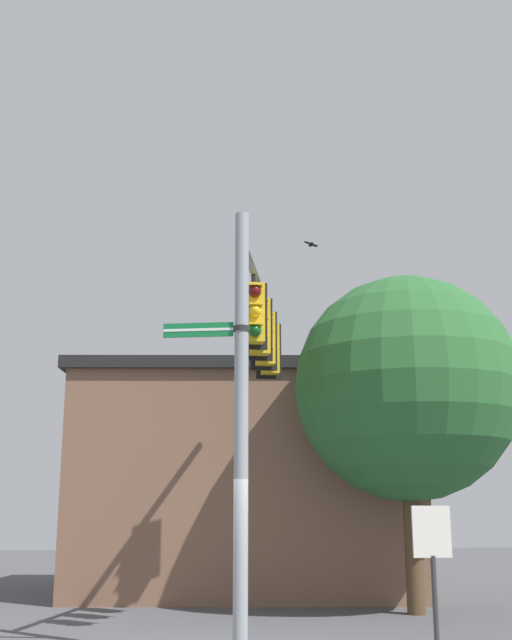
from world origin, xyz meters
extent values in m
cylinder|color=gray|center=(0.00, 0.00, 3.31)|extent=(0.22, 0.22, 6.63)
cylinder|color=gray|center=(-0.73, -2.77, 6.19)|extent=(1.60, 5.58, 0.14)
cylinder|color=black|center=(-0.42, -1.58, 6.03)|extent=(0.08, 0.08, 0.18)
cube|color=gold|center=(-0.42, -1.58, 5.42)|extent=(0.36, 0.30, 1.05)
sphere|color=#590F0F|center=(-0.42, -1.39, 5.77)|extent=(0.22, 0.22, 0.22)
cube|color=gold|center=(-0.42, -1.37, 5.87)|extent=(0.24, 0.20, 0.03)
sphere|color=yellow|center=(-0.42, -1.39, 5.42)|extent=(0.22, 0.22, 0.22)
cube|color=gold|center=(-0.42, -1.37, 5.52)|extent=(0.24, 0.20, 0.03)
sphere|color=#0F4C19|center=(-0.42, -1.39, 5.07)|extent=(0.22, 0.22, 0.22)
cube|color=gold|center=(-0.42, -1.37, 5.17)|extent=(0.24, 0.20, 0.03)
cube|color=black|center=(-0.42, -1.75, 5.42)|extent=(0.54, 0.03, 1.22)
cylinder|color=black|center=(-0.68, -2.59, 6.03)|extent=(0.08, 0.08, 0.18)
cube|color=gold|center=(-0.68, -2.59, 5.42)|extent=(0.36, 0.30, 1.05)
sphere|color=#590F0F|center=(-0.68, -2.40, 5.77)|extent=(0.22, 0.22, 0.22)
cube|color=gold|center=(-0.68, -2.38, 5.87)|extent=(0.24, 0.20, 0.03)
sphere|color=yellow|center=(-0.68, -2.40, 5.42)|extent=(0.22, 0.22, 0.22)
cube|color=gold|center=(-0.68, -2.38, 5.52)|extent=(0.24, 0.20, 0.03)
sphere|color=#0F4C19|center=(-0.68, -2.40, 5.07)|extent=(0.22, 0.22, 0.22)
cube|color=gold|center=(-0.68, -2.38, 5.17)|extent=(0.24, 0.20, 0.03)
cube|color=black|center=(-0.68, -2.76, 5.42)|extent=(0.54, 0.03, 1.22)
cylinder|color=black|center=(-0.95, -3.60, 6.03)|extent=(0.08, 0.08, 0.18)
cube|color=gold|center=(-0.95, -3.60, 5.42)|extent=(0.36, 0.30, 1.05)
sphere|color=#590F0F|center=(-0.95, -3.41, 5.77)|extent=(0.22, 0.22, 0.22)
cube|color=gold|center=(-0.95, -3.39, 5.87)|extent=(0.24, 0.20, 0.03)
sphere|color=yellow|center=(-0.95, -3.41, 5.42)|extent=(0.22, 0.22, 0.22)
cube|color=gold|center=(-0.95, -3.39, 5.52)|extent=(0.24, 0.20, 0.03)
sphere|color=#0F4C19|center=(-0.95, -3.41, 5.07)|extent=(0.22, 0.22, 0.22)
cube|color=gold|center=(-0.95, -3.39, 5.17)|extent=(0.24, 0.20, 0.03)
cube|color=black|center=(-0.95, -3.77, 5.42)|extent=(0.54, 0.03, 1.22)
cylinder|color=black|center=(-1.22, -4.61, 6.03)|extent=(0.08, 0.08, 0.18)
cube|color=gold|center=(-1.22, -4.61, 5.42)|extent=(0.36, 0.30, 1.05)
sphere|color=#590F0F|center=(-1.22, -4.42, 5.77)|extent=(0.22, 0.22, 0.22)
cube|color=gold|center=(-1.22, -4.40, 5.87)|extent=(0.24, 0.20, 0.03)
sphere|color=yellow|center=(-1.22, -4.42, 5.42)|extent=(0.22, 0.22, 0.22)
cube|color=gold|center=(-1.22, -4.40, 5.52)|extent=(0.24, 0.20, 0.03)
sphere|color=#0F4C19|center=(-1.22, -4.42, 5.07)|extent=(0.22, 0.22, 0.22)
cube|color=gold|center=(-1.22, -4.40, 5.17)|extent=(0.24, 0.20, 0.03)
cube|color=black|center=(-1.22, -4.78, 5.42)|extent=(0.54, 0.03, 1.22)
cube|color=#147238|center=(0.65, -0.17, 4.76)|extent=(1.06, 0.31, 0.22)
cube|color=white|center=(0.65, -0.15, 4.76)|extent=(1.06, 0.29, 0.04)
cylinder|color=#262626|center=(0.00, 0.00, 4.76)|extent=(0.26, 0.26, 0.08)
ellipsoid|color=black|center=(-2.72, -7.15, 8.72)|extent=(0.12, 0.28, 0.09)
cube|color=black|center=(-2.74, -7.16, 8.73)|extent=(0.32, 0.11, 0.10)
cube|color=black|center=(-2.70, -7.15, 8.73)|extent=(0.32, 0.11, 0.12)
cube|color=brown|center=(-1.54, -10.60, 2.71)|extent=(9.56, 8.62, 5.42)
cube|color=#193F1E|center=(-2.12, -14.59, 2.98)|extent=(7.78, 2.10, 0.30)
cube|color=black|center=(-1.54, -10.60, 5.57)|extent=(9.94, 8.96, 0.30)
cylinder|color=#4C3823|center=(-4.34, -5.03, 1.51)|extent=(0.38, 0.38, 3.01)
sphere|color=#28602D|center=(-4.34, -5.03, 4.74)|extent=(4.95, 4.95, 4.95)
cylinder|color=#333333|center=(-2.92, -0.13, 0.70)|extent=(0.08, 0.08, 1.40)
cube|color=silver|center=(-2.92, -0.13, 1.75)|extent=(0.60, 0.04, 0.76)
camera|label=1|loc=(1.56, 11.86, 1.97)|focal=45.14mm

